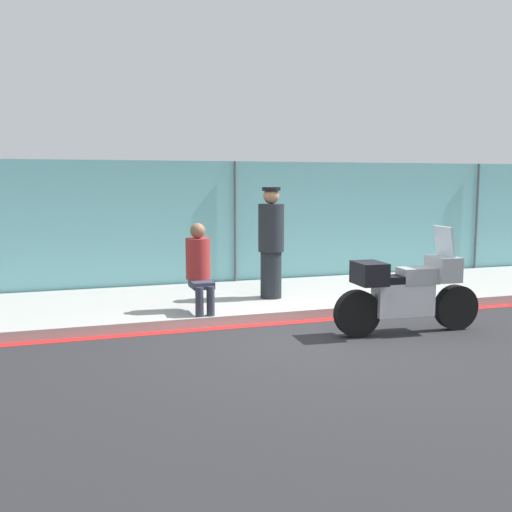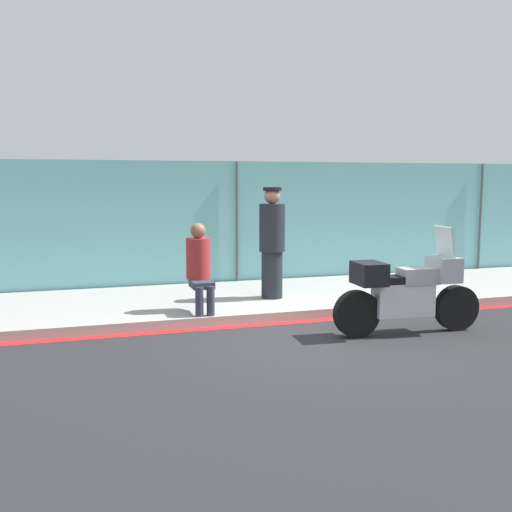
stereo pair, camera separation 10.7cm
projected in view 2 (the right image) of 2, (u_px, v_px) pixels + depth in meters
ground_plane at (317, 339)px, 7.92m from camera, size 120.00×120.00×0.00m
sidewalk at (260, 298)px, 10.25m from camera, size 41.13×2.88×0.15m
curb_paint_stripe at (291, 323)px, 8.82m from camera, size 41.13×0.18×0.01m
storefront_fence at (236, 225)px, 11.55m from camera, size 39.07×0.17×2.45m
motorcycle at (407, 291)px, 8.13m from camera, size 2.14×0.57×1.46m
officer_standing at (272, 242)px, 9.83m from camera, size 0.43×0.43×1.83m
person_seated_on_curb at (199, 263)px, 8.86m from camera, size 0.37×0.67×1.31m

